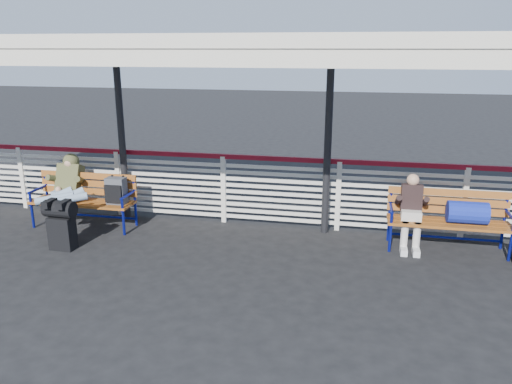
% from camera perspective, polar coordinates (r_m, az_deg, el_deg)
% --- Properties ---
extents(ground, '(60.00, 60.00, 0.00)m').
position_cam_1_polar(ground, '(7.31, -7.64, -8.27)').
color(ground, black).
rests_on(ground, ground).
extents(fence, '(12.08, 0.08, 1.24)m').
position_cam_1_polar(fence, '(8.79, -3.72, 0.66)').
color(fence, silver).
rests_on(fence, ground).
extents(canopy, '(12.60, 3.60, 3.16)m').
position_cam_1_polar(canopy, '(7.48, -6.26, 16.34)').
color(canopy, silver).
rests_on(canopy, ground).
extents(luggage_stack, '(0.48, 0.28, 0.78)m').
position_cam_1_polar(luggage_stack, '(8.21, -21.39, -3.30)').
color(luggage_stack, black).
rests_on(luggage_stack, ground).
extents(bench_left, '(1.80, 0.56, 0.92)m').
position_cam_1_polar(bench_left, '(9.00, -18.02, -0.20)').
color(bench_left, '#A85620').
rests_on(bench_left, ground).
extents(bench_right, '(1.80, 0.56, 0.92)m').
position_cam_1_polar(bench_right, '(8.13, 22.03, -2.32)').
color(bench_right, '#A85620').
rests_on(bench_right, ground).
extents(traveler_man, '(0.94, 1.64, 0.77)m').
position_cam_1_polar(traveler_man, '(8.87, -21.06, -0.09)').
color(traveler_man, '#9CAFD2').
rests_on(traveler_man, ground).
extents(companion_person, '(0.32, 0.66, 1.15)m').
position_cam_1_polar(companion_person, '(8.02, 17.32, -2.07)').
color(companion_person, beige).
rests_on(companion_person, ground).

